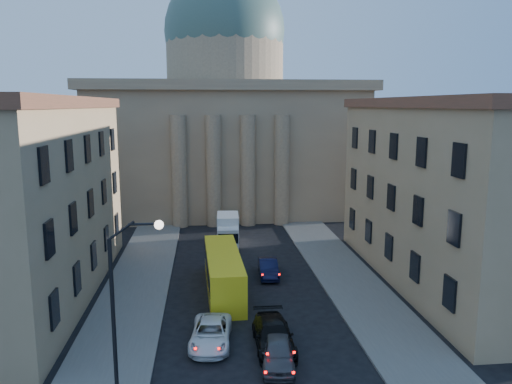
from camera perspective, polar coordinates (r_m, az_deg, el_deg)
sidewalk_left at (r=36.28m, az=-14.50°, el=-13.18°), size 5.00×60.00×0.15m
sidewalk_right at (r=37.66m, az=12.66°, el=-12.22°), size 5.00×60.00×0.15m
church at (r=70.56m, az=-3.47°, el=8.08°), size 68.02×28.76×36.60m
building_left at (r=40.11m, az=-26.20°, el=-0.71°), size 11.60×26.60×14.70m
building_right at (r=42.59m, az=22.23°, el=0.13°), size 11.60×26.60×14.70m
street_lamp at (r=24.95m, az=-14.90°, el=-11.16°), size 2.62×0.44×8.83m
car_left_mid at (r=30.97m, az=-5.18°, el=-15.79°), size 2.80×5.24×1.40m
car_right_mid at (r=30.44m, az=2.01°, el=-16.06°), size 2.22×5.42×1.57m
car_right_far at (r=28.70m, az=2.55°, el=-17.84°), size 2.31×4.61×1.51m
car_right_distant at (r=42.03m, az=1.40°, el=-8.67°), size 1.70×4.42×1.44m
city_bus at (r=38.53m, az=-3.74°, el=-9.00°), size 2.84×10.87×3.04m
box_truck at (r=51.15m, az=-3.23°, el=-4.48°), size 2.35×5.51×2.98m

